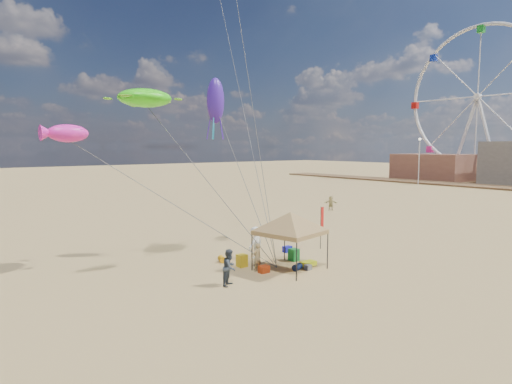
% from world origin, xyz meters
% --- Properties ---
extents(ground, '(280.00, 280.00, 0.00)m').
position_xyz_m(ground, '(0.00, 0.00, 0.00)').
color(ground, tan).
rests_on(ground, ground).
extents(canopy_tent, '(5.82, 5.82, 3.66)m').
position_xyz_m(canopy_tent, '(-0.08, -0.10, 3.05)').
color(canopy_tent, black).
rests_on(canopy_tent, ground).
extents(feather_flag, '(0.41, 0.15, 2.80)m').
position_xyz_m(feather_flag, '(4.95, 2.31, 1.88)').
color(feather_flag, black).
rests_on(feather_flag, ground).
extents(cooler_red, '(0.54, 0.38, 0.38)m').
position_xyz_m(cooler_red, '(-1.58, 0.31, 0.19)').
color(cooler_red, '#AD320D').
rests_on(cooler_red, ground).
extents(cooler_blue, '(0.54, 0.38, 0.38)m').
position_xyz_m(cooler_blue, '(2.49, 2.94, 0.19)').
color(cooler_blue, '#13169E').
rests_on(cooler_blue, ground).
extents(bag_navy, '(0.69, 0.54, 0.36)m').
position_xyz_m(bag_navy, '(0.14, -0.45, 0.18)').
color(bag_navy, '#0D193B').
rests_on(bag_navy, ground).
extents(bag_orange, '(0.54, 0.69, 0.36)m').
position_xyz_m(bag_orange, '(-2.15, 3.47, 0.18)').
color(bag_orange, orange).
rests_on(bag_orange, ground).
extents(chair_green, '(0.50, 0.50, 0.70)m').
position_xyz_m(chair_green, '(1.39, 1.16, 0.35)').
color(chair_green, '#188731').
rests_on(chair_green, ground).
extents(chair_yellow, '(0.50, 0.50, 0.70)m').
position_xyz_m(chair_yellow, '(-1.80, 1.98, 0.35)').
color(chair_yellow, gold).
rests_on(chair_yellow, ground).
extents(crate_grey, '(0.34, 0.30, 0.28)m').
position_xyz_m(crate_grey, '(0.66, -0.75, 0.14)').
color(crate_grey, slate).
rests_on(crate_grey, ground).
extents(beach_cart, '(0.90, 0.50, 0.24)m').
position_xyz_m(beach_cart, '(1.07, -0.34, 0.20)').
color(beach_cart, '#E1F31B').
rests_on(beach_cart, ground).
extents(person_near_a, '(0.60, 0.43, 1.52)m').
position_xyz_m(person_near_a, '(-1.66, 0.79, 0.76)').
color(person_near_a, tan).
rests_on(person_near_a, ground).
extents(person_near_b, '(1.09, 1.03, 1.78)m').
position_xyz_m(person_near_b, '(-4.22, -0.30, 0.89)').
color(person_near_b, '#37414B').
rests_on(person_near_b, ground).
extents(person_near_c, '(1.39, 1.07, 1.90)m').
position_xyz_m(person_near_c, '(-0.02, 3.05, 0.95)').
color(person_near_c, white).
rests_on(person_near_c, ground).
extents(person_far_c, '(1.39, 1.26, 1.54)m').
position_xyz_m(person_far_c, '(18.46, 13.72, 0.77)').
color(person_far_c, tan).
rests_on(person_far_c, ground).
extents(building_north, '(10.00, 14.00, 5.20)m').
position_xyz_m(building_north, '(67.00, 30.00, 2.60)').
color(building_north, '#8C5947').
rests_on(building_north, ground).
extents(lamp_north, '(0.50, 0.50, 8.25)m').
position_xyz_m(lamp_north, '(55.00, 26.00, 5.52)').
color(lamp_north, silver).
rests_on(lamp_north, ground).
extents(ferris_wheel, '(1.16, 28.28, 30.36)m').
position_xyz_m(ferris_wheel, '(72.00, 24.28, 15.03)').
color(ferris_wheel, silver).
rests_on(ferris_wheel, ground).
extents(turtle_kite, '(3.31, 2.83, 0.99)m').
position_xyz_m(turtle_kite, '(-5.84, 5.28, 9.29)').
color(turtle_kite, '#39F313').
rests_on(turtle_kite, ground).
extents(fish_kite, '(2.05, 1.52, 0.82)m').
position_xyz_m(fish_kite, '(-10.23, 3.95, 7.29)').
color(fish_kite, '#F724AD').
rests_on(fish_kite, ground).
extents(squid_kite, '(1.28, 1.28, 2.77)m').
position_xyz_m(squid_kite, '(-1.15, 5.54, 9.46)').
color(squid_kite, '#451FA7').
rests_on(squid_kite, ground).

